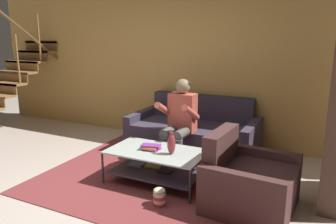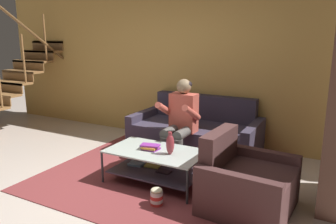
{
  "view_description": "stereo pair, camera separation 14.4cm",
  "coord_description": "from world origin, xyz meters",
  "px_view_note": "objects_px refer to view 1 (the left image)",
  "views": [
    {
      "loc": [
        2.26,
        -2.8,
        1.81
      ],
      "look_at": [
        0.43,
        0.92,
        0.85
      ],
      "focal_mm": 35.0,
      "sensor_mm": 36.0,
      "label": 1
    },
    {
      "loc": [
        2.38,
        -2.73,
        1.81
      ],
      "look_at": [
        0.43,
        0.92,
        0.85
      ],
      "focal_mm": 35.0,
      "sensor_mm": 36.0,
      "label": 2
    }
  ],
  "objects_px": {
    "person_seated_center": "(179,118)",
    "popcorn_tub": "(159,197)",
    "coffee_table": "(156,161)",
    "armchair": "(248,183)",
    "couch": "(194,133)",
    "vase": "(171,144)",
    "book_stack": "(151,147)"
  },
  "relations": [
    {
      "from": "coffee_table",
      "to": "popcorn_tub",
      "type": "relative_size",
      "value": 5.88
    },
    {
      "from": "book_stack",
      "to": "popcorn_tub",
      "type": "relative_size",
      "value": 1.25
    },
    {
      "from": "coffee_table",
      "to": "vase",
      "type": "relative_size",
      "value": 4.32
    },
    {
      "from": "coffee_table",
      "to": "popcorn_tub",
      "type": "height_order",
      "value": "coffee_table"
    },
    {
      "from": "person_seated_center",
      "to": "popcorn_tub",
      "type": "bearing_deg",
      "value": -75.39
    },
    {
      "from": "vase",
      "to": "coffee_table",
      "type": "bearing_deg",
      "value": 172.57
    },
    {
      "from": "couch",
      "to": "popcorn_tub",
      "type": "distance_m",
      "value": 1.86
    },
    {
      "from": "person_seated_center",
      "to": "coffee_table",
      "type": "relative_size",
      "value": 1.01
    },
    {
      "from": "armchair",
      "to": "coffee_table",
      "type": "bearing_deg",
      "value": 175.1
    },
    {
      "from": "armchair",
      "to": "popcorn_tub",
      "type": "distance_m",
      "value": 0.97
    },
    {
      "from": "book_stack",
      "to": "armchair",
      "type": "height_order",
      "value": "armchair"
    },
    {
      "from": "coffee_table",
      "to": "armchair",
      "type": "bearing_deg",
      "value": -4.9
    },
    {
      "from": "couch",
      "to": "coffee_table",
      "type": "xyz_separation_m",
      "value": [
        0.02,
        -1.31,
        -0.0
      ]
    },
    {
      "from": "coffee_table",
      "to": "person_seated_center",
      "type": "bearing_deg",
      "value": 91.36
    },
    {
      "from": "coffee_table",
      "to": "book_stack",
      "type": "xyz_separation_m",
      "value": [
        -0.07,
        -0.0,
        0.17
      ]
    },
    {
      "from": "vase",
      "to": "book_stack",
      "type": "distance_m",
      "value": 0.31
    },
    {
      "from": "couch",
      "to": "vase",
      "type": "xyz_separation_m",
      "value": [
        0.24,
        -1.34,
        0.27
      ]
    },
    {
      "from": "couch",
      "to": "armchair",
      "type": "xyz_separation_m",
      "value": [
        1.19,
        -1.41,
        -0.01
      ]
    },
    {
      "from": "couch",
      "to": "person_seated_center",
      "type": "bearing_deg",
      "value": -90.0
    },
    {
      "from": "armchair",
      "to": "couch",
      "type": "bearing_deg",
      "value": 129.99
    },
    {
      "from": "person_seated_center",
      "to": "vase",
      "type": "height_order",
      "value": "person_seated_center"
    },
    {
      "from": "person_seated_center",
      "to": "coffee_table",
      "type": "height_order",
      "value": "person_seated_center"
    },
    {
      "from": "vase",
      "to": "book_stack",
      "type": "height_order",
      "value": "vase"
    },
    {
      "from": "person_seated_center",
      "to": "couch",
      "type": "bearing_deg",
      "value": 90.0
    },
    {
      "from": "coffee_table",
      "to": "popcorn_tub",
      "type": "bearing_deg",
      "value": -58.8
    },
    {
      "from": "coffee_table",
      "to": "armchair",
      "type": "relative_size",
      "value": 1.24
    },
    {
      "from": "coffee_table",
      "to": "book_stack",
      "type": "bearing_deg",
      "value": -179.7
    },
    {
      "from": "vase",
      "to": "popcorn_tub",
      "type": "height_order",
      "value": "vase"
    },
    {
      "from": "vase",
      "to": "armchair",
      "type": "relative_size",
      "value": 0.29
    },
    {
      "from": "couch",
      "to": "person_seated_center",
      "type": "distance_m",
      "value": 0.69
    },
    {
      "from": "coffee_table",
      "to": "couch",
      "type": "bearing_deg",
      "value": 90.76
    },
    {
      "from": "couch",
      "to": "armchair",
      "type": "relative_size",
      "value": 2.05
    }
  ]
}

